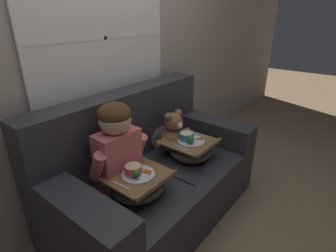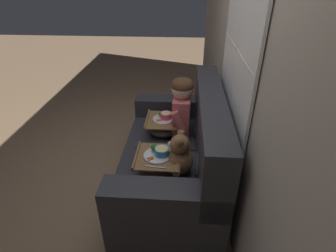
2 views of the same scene
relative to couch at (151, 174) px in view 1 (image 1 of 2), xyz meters
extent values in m
plane|color=#8E7051|center=(0.00, -0.08, -0.35)|extent=(14.00, 14.00, 0.00)
cube|color=#A89E8E|center=(0.00, 0.47, 0.95)|extent=(8.00, 0.05, 2.60)
cube|color=white|center=(0.00, 0.43, 1.03)|extent=(1.28, 0.02, 1.29)
cube|color=black|center=(0.00, 0.44, 1.03)|extent=(1.23, 0.01, 1.24)
cube|color=white|center=(0.00, 0.43, 1.03)|extent=(0.02, 0.02, 1.24)
cube|color=white|center=(0.00, 0.43, 1.03)|extent=(1.23, 0.02, 0.02)
cube|color=#2D2D33|center=(0.00, -0.08, -0.14)|extent=(1.68, 0.91, 0.43)
cube|color=#2D2D33|center=(0.00, 0.27, 0.36)|extent=(1.68, 0.22, 0.57)
cube|color=#2D2D33|center=(-0.73, -0.08, 0.18)|extent=(0.22, 0.91, 0.21)
cube|color=#2D2D33|center=(0.73, -0.08, 0.18)|extent=(0.22, 0.91, 0.21)
cube|color=black|center=(0.00, -0.10, 0.08)|extent=(0.01, 0.65, 0.01)
ellipsoid|color=slate|center=(-0.31, 0.20, 0.24)|extent=(0.34, 0.16, 0.35)
ellipsoid|color=slate|center=(0.31, 0.20, 0.24)|extent=(0.33, 0.16, 0.34)
cube|color=#DB6666|center=(-0.31, 0.01, 0.28)|extent=(0.31, 0.18, 0.41)
sphere|color=beige|center=(-0.31, 0.01, 0.58)|extent=(0.21, 0.21, 0.21)
ellipsoid|color=#4C331E|center=(-0.31, 0.01, 0.62)|extent=(0.22, 0.22, 0.15)
cylinder|color=#DB6666|center=(-0.49, 0.00, 0.31)|extent=(0.09, 0.17, 0.23)
cylinder|color=#DB6666|center=(-0.14, -0.01, 0.31)|extent=(0.09, 0.17, 0.23)
sphere|color=brown|center=(0.31, 0.01, 0.19)|extent=(0.23, 0.23, 0.23)
sphere|color=brown|center=(0.31, 0.01, 0.36)|extent=(0.16, 0.16, 0.16)
sphere|color=brown|center=(0.25, 0.02, 0.42)|extent=(0.07, 0.07, 0.07)
sphere|color=brown|center=(0.37, 0.01, 0.42)|extent=(0.07, 0.07, 0.07)
sphere|color=beige|center=(0.30, -0.06, 0.35)|extent=(0.06, 0.06, 0.06)
sphere|color=black|center=(0.30, -0.08, 0.35)|extent=(0.02, 0.02, 0.02)
cylinder|color=brown|center=(0.17, 0.03, 0.21)|extent=(0.12, 0.07, 0.06)
cylinder|color=brown|center=(0.46, 0.00, 0.21)|extent=(0.12, 0.07, 0.06)
cylinder|color=brown|center=(0.25, -0.10, 0.11)|extent=(0.07, 0.11, 0.06)
cylinder|color=brown|center=(0.35, -0.11, 0.11)|extent=(0.07, 0.11, 0.06)
ellipsoid|color=#473D33|center=(-0.31, -0.18, 0.15)|extent=(0.37, 0.34, 0.14)
cube|color=brown|center=(-0.31, -0.18, 0.23)|extent=(0.39, 0.36, 0.01)
cube|color=brown|center=(-0.31, -0.35, 0.24)|extent=(0.39, 0.02, 0.02)
cylinder|color=silver|center=(-0.31, -0.18, 0.24)|extent=(0.22, 0.22, 0.01)
cylinder|color=#D64C70|center=(-0.33, -0.15, 0.27)|extent=(0.11, 0.11, 0.06)
cylinder|color=#E5D189|center=(-0.33, -0.15, 0.30)|extent=(0.10, 0.10, 0.01)
sphere|color=#38702D|center=(-0.36, -0.21, 0.28)|extent=(0.05, 0.05, 0.05)
cylinder|color=#7A9E56|center=(-0.36, -0.21, 0.25)|extent=(0.02, 0.02, 0.02)
cylinder|color=orange|center=(-0.27, -0.22, 0.25)|extent=(0.02, 0.06, 0.01)
cylinder|color=orange|center=(-0.26, -0.21, 0.25)|extent=(0.03, 0.05, 0.01)
cube|color=silver|center=(-0.46, -0.18, 0.24)|extent=(0.02, 0.14, 0.01)
ellipsoid|color=#473D33|center=(0.31, -0.18, 0.15)|extent=(0.36, 0.35, 0.14)
cube|color=brown|center=(0.31, -0.18, 0.23)|extent=(0.37, 0.36, 0.01)
cube|color=brown|center=(0.31, -0.35, 0.24)|extent=(0.37, 0.02, 0.02)
cylinder|color=silver|center=(0.31, -0.18, 0.24)|extent=(0.23, 0.23, 0.01)
cylinder|color=#3889C1|center=(0.30, -0.14, 0.27)|extent=(0.12, 0.12, 0.06)
cylinder|color=#E5D189|center=(0.30, -0.14, 0.30)|extent=(0.11, 0.11, 0.01)
sphere|color=#38702D|center=(0.25, -0.21, 0.28)|extent=(0.05, 0.05, 0.05)
cylinder|color=#7A9E56|center=(0.25, -0.21, 0.25)|extent=(0.02, 0.02, 0.02)
cylinder|color=orange|center=(0.36, -0.23, 0.25)|extent=(0.04, 0.06, 0.01)
cylinder|color=orange|center=(0.38, -0.22, 0.25)|extent=(0.05, 0.04, 0.01)
cube|color=silver|center=(0.16, -0.18, 0.24)|extent=(0.02, 0.14, 0.01)
cube|color=silver|center=(0.46, -0.18, 0.24)|extent=(0.03, 0.17, 0.01)
camera|label=1|loc=(-1.32, -1.23, 1.20)|focal=28.00mm
camera|label=2|loc=(2.04, 0.03, 1.56)|focal=28.00mm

